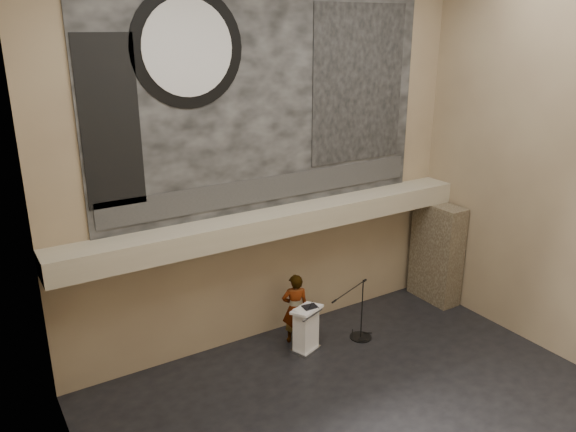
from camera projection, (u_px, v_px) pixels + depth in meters
floor at (377, 422)px, 10.59m from camera, size 10.00×10.00×0.00m
wall_back at (269, 161)px, 12.44m from camera, size 10.00×0.02×8.50m
wall_left at (74, 276)px, 6.73m from camera, size 0.02×8.00×8.50m
wall_right at (572, 170)px, 11.72m from camera, size 0.02×8.00×8.50m
soffit at (279, 222)px, 12.54m from camera, size 10.00×0.80×0.50m
sprinkler_left at (215, 248)px, 11.79m from camera, size 0.04×0.04×0.06m
sprinkler_right at (347, 220)px, 13.54m from camera, size 0.04×0.04×0.06m
banner at (269, 95)px, 11.95m from camera, size 8.00×0.05×5.00m
banner_text_strip at (271, 188)px, 12.58m from camera, size 7.76×0.02×0.55m
banner_clock_rim at (188, 48)px, 10.70m from camera, size 2.30×0.02×2.30m
banner_clock_face at (188, 48)px, 10.69m from camera, size 1.84×0.02×1.84m
banner_building_print at (359, 85)px, 13.09m from camera, size 2.60×0.02×3.60m
banner_brick_print at (110, 123)px, 10.32m from camera, size 1.10×0.02×3.20m
stone_pier at (436, 253)px, 15.01m from camera, size 0.60×1.40×2.70m
lectern at (306, 329)px, 12.76m from camera, size 0.79×0.68×1.13m
binder at (310, 307)px, 12.59m from camera, size 0.35×0.30×0.04m
papers at (301, 310)px, 12.47m from camera, size 0.26×0.33×0.00m
speaker_person at (295, 308)px, 13.08m from camera, size 0.73×0.61×1.72m
mic_stand at (360, 330)px, 13.37m from camera, size 1.49×0.74×1.52m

